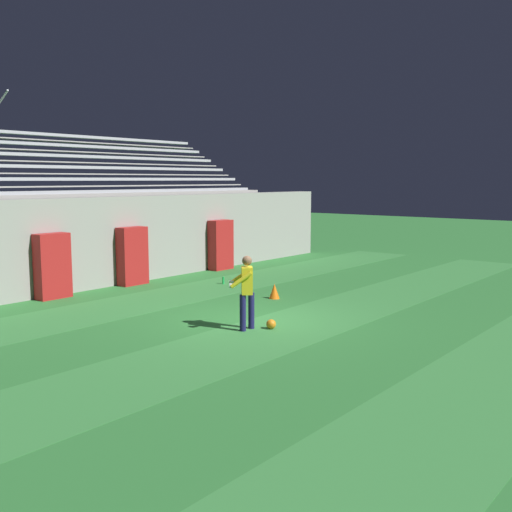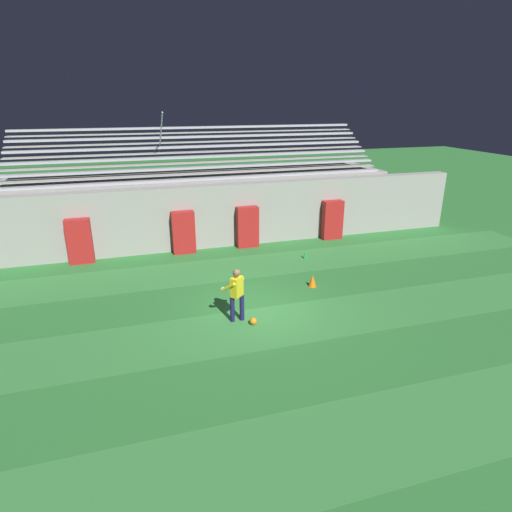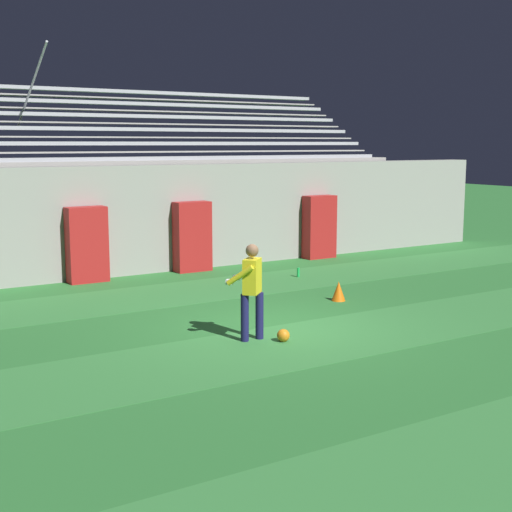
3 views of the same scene
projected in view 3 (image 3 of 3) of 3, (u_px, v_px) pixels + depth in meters
name	position (u px, v px, depth m)	size (l,w,h in m)	color
ground_plane	(270.00, 327.00, 13.18)	(80.00, 80.00, 0.00)	#2D7533
turf_stripe_mid	(308.00, 342.00, 12.16)	(28.00, 2.40, 0.01)	#38843D
turf_stripe_far	(184.00, 292.00, 16.18)	(28.00, 2.40, 0.01)	#38843D
back_wall	(133.00, 220.00, 18.41)	(24.00, 0.60, 2.80)	#999691
padding_pillar_gate_left	(87.00, 245.00, 17.27)	(0.96, 0.44, 1.84)	#B21E1E
padding_pillar_gate_right	(192.00, 237.00, 18.77)	(0.96, 0.44, 1.84)	#B21E1E
padding_pillar_far_right	(319.00, 227.00, 20.95)	(0.96, 0.44, 1.84)	#B21E1E
bleacher_stand	(97.00, 208.00, 20.65)	(18.00, 4.75, 5.83)	#999691
goalkeeper	(251.00, 286.00, 12.13)	(0.74, 0.74, 1.67)	#19194C
soccer_ball	(283.00, 335.00, 12.15)	(0.22, 0.22, 0.22)	orange
traffic_cone	(339.00, 291.00, 15.31)	(0.30, 0.30, 0.42)	orange
water_bottle	(298.00, 272.00, 18.04)	(0.07, 0.07, 0.24)	green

